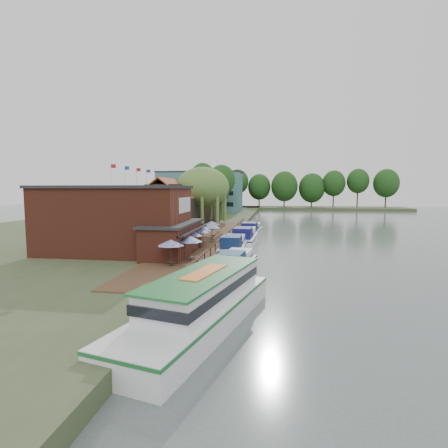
{
  "coord_description": "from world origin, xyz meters",
  "views": [
    {
      "loc": [
        1.17,
        -36.23,
        7.88
      ],
      "look_at": [
        -6.0,
        12.0,
        3.0
      ],
      "focal_mm": 28.0,
      "sensor_mm": 36.0,
      "label": 1
    }
  ],
  "objects_px": {
    "umbrella_3": "(200,238)",
    "cottage_c": "(200,202)",
    "umbrella_1": "(190,248)",
    "umbrella_6": "(212,229)",
    "umbrella_2": "(193,242)",
    "umbrella_4": "(203,236)",
    "cruiser_0": "(236,261)",
    "pub": "(132,220)",
    "cruiser_1": "(233,244)",
    "tour_boat": "(199,301)",
    "cruiser_3": "(251,229)",
    "hotel_block": "(200,191)",
    "umbrella_5": "(212,233)",
    "umbrella_0": "(171,253)",
    "cottage_b": "(168,204)",
    "cottage_a": "(166,207)",
    "cruiser_2": "(245,235)",
    "swan": "(219,286)",
    "willow": "(203,200)"
  },
  "relations": [
    {
      "from": "cottage_b",
      "to": "umbrella_1",
      "type": "height_order",
      "value": "cottage_b"
    },
    {
      "from": "cottage_a",
      "to": "pub",
      "type": "bearing_deg",
      "value": -86.19
    },
    {
      "from": "cruiser_1",
      "to": "tour_boat",
      "type": "bearing_deg",
      "value": -87.94
    },
    {
      "from": "umbrella_3",
      "to": "cottage_c",
      "type": "bearing_deg",
      "value": 102.19
    },
    {
      "from": "umbrella_0",
      "to": "umbrella_4",
      "type": "relative_size",
      "value": 1.01
    },
    {
      "from": "umbrella_2",
      "to": "cruiser_2",
      "type": "distance_m",
      "value": 14.06
    },
    {
      "from": "umbrella_4",
      "to": "tour_boat",
      "type": "distance_m",
      "value": 22.31
    },
    {
      "from": "hotel_block",
      "to": "swan",
      "type": "bearing_deg",
      "value": -76.73
    },
    {
      "from": "umbrella_0",
      "to": "cruiser_1",
      "type": "relative_size",
      "value": 0.24
    },
    {
      "from": "cottage_c",
      "to": "umbrella_1",
      "type": "height_order",
      "value": "cottage_c"
    },
    {
      "from": "cottage_c",
      "to": "cruiser_3",
      "type": "height_order",
      "value": "cottage_c"
    },
    {
      "from": "hotel_block",
      "to": "umbrella_2",
      "type": "bearing_deg",
      "value": -78.38
    },
    {
      "from": "umbrella_1",
      "to": "tour_boat",
      "type": "distance_m",
      "value": 13.48
    },
    {
      "from": "tour_boat",
      "to": "cottage_c",
      "type": "bearing_deg",
      "value": 116.06
    },
    {
      "from": "umbrella_2",
      "to": "willow",
      "type": "bearing_deg",
      "value": 98.69
    },
    {
      "from": "cottage_a",
      "to": "cruiser_2",
      "type": "distance_m",
      "value": 12.48
    },
    {
      "from": "umbrella_2",
      "to": "umbrella_3",
      "type": "bearing_deg",
      "value": 88.14
    },
    {
      "from": "cruiser_3",
      "to": "tour_boat",
      "type": "relative_size",
      "value": 0.71
    },
    {
      "from": "cottage_c",
      "to": "umbrella_6",
      "type": "height_order",
      "value": "cottage_c"
    },
    {
      "from": "pub",
      "to": "swan",
      "type": "xyz_separation_m",
      "value": [
        10.77,
        -8.59,
        -4.43
      ]
    },
    {
      "from": "cruiser_2",
      "to": "tour_boat",
      "type": "xyz_separation_m",
      "value": [
        0.14,
        -30.4,
        0.24
      ]
    },
    {
      "from": "umbrella_0",
      "to": "umbrella_6",
      "type": "relative_size",
      "value": 1.01
    },
    {
      "from": "cottage_c",
      "to": "umbrella_3",
      "type": "bearing_deg",
      "value": -77.81
    },
    {
      "from": "cruiser_1",
      "to": "umbrella_4",
      "type": "bearing_deg",
      "value": -163.7
    },
    {
      "from": "umbrella_2",
      "to": "tour_boat",
      "type": "height_order",
      "value": "umbrella_2"
    },
    {
      "from": "pub",
      "to": "umbrella_0",
      "type": "relative_size",
      "value": 8.35
    },
    {
      "from": "umbrella_2",
      "to": "hotel_block",
      "type": "bearing_deg",
      "value": 101.62
    },
    {
      "from": "umbrella_1",
      "to": "cruiser_1",
      "type": "distance_m",
      "value": 10.44
    },
    {
      "from": "cruiser_2",
      "to": "cruiser_1",
      "type": "bearing_deg",
      "value": -93.7
    },
    {
      "from": "hotel_block",
      "to": "umbrella_4",
      "type": "height_order",
      "value": "hotel_block"
    },
    {
      "from": "cruiser_0",
      "to": "cottage_a",
      "type": "bearing_deg",
      "value": 130.91
    },
    {
      "from": "cruiser_2",
      "to": "cottage_a",
      "type": "bearing_deg",
      "value": 177.13
    },
    {
      "from": "cottage_c",
      "to": "cruiser_1",
      "type": "xyz_separation_m",
      "value": [
        10.09,
        -27.45,
        -4.01
      ]
    },
    {
      "from": "cruiser_0",
      "to": "cottage_b",
      "type": "bearing_deg",
      "value": 125.18
    },
    {
      "from": "hotel_block",
      "to": "umbrella_4",
      "type": "bearing_deg",
      "value": -77.48
    },
    {
      "from": "cruiser_1",
      "to": "swan",
      "type": "xyz_separation_m",
      "value": [
        0.68,
        -15.14,
        -1.02
      ]
    },
    {
      "from": "cottage_c",
      "to": "willow",
      "type": "relative_size",
      "value": 0.82
    },
    {
      "from": "umbrella_4",
      "to": "umbrella_6",
      "type": "bearing_deg",
      "value": 91.06
    },
    {
      "from": "umbrella_5",
      "to": "cruiser_1",
      "type": "relative_size",
      "value": 0.23
    },
    {
      "from": "umbrella_0",
      "to": "tour_boat",
      "type": "distance_m",
      "value": 11.55
    },
    {
      "from": "cottage_c",
      "to": "swan",
      "type": "xyz_separation_m",
      "value": [
        10.77,
        -42.59,
        -5.03
      ]
    },
    {
      "from": "pub",
      "to": "umbrella_2",
      "type": "height_order",
      "value": "pub"
    },
    {
      "from": "umbrella_0",
      "to": "cruiser_0",
      "type": "xyz_separation_m",
      "value": [
        5.43,
        2.77,
        -1.15
      ]
    },
    {
      "from": "pub",
      "to": "cruiser_0",
      "type": "xyz_separation_m",
      "value": [
        11.51,
        -3.14,
        -3.51
      ]
    },
    {
      "from": "cottage_a",
      "to": "umbrella_2",
      "type": "distance_m",
      "value": 16.39
    },
    {
      "from": "umbrella_4",
      "to": "cruiser_0",
      "type": "bearing_deg",
      "value": -60.15
    },
    {
      "from": "umbrella_0",
      "to": "cruiser_3",
      "type": "bearing_deg",
      "value": 80.19
    },
    {
      "from": "umbrella_1",
      "to": "umbrella_6",
      "type": "xyz_separation_m",
      "value": [
        -0.79,
        15.7,
        0.0
      ]
    },
    {
      "from": "cruiser_3",
      "to": "umbrella_5",
      "type": "bearing_deg",
      "value": -100.75
    },
    {
      "from": "umbrella_5",
      "to": "cottage_c",
      "type": "bearing_deg",
      "value": 105.57
    }
  ]
}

